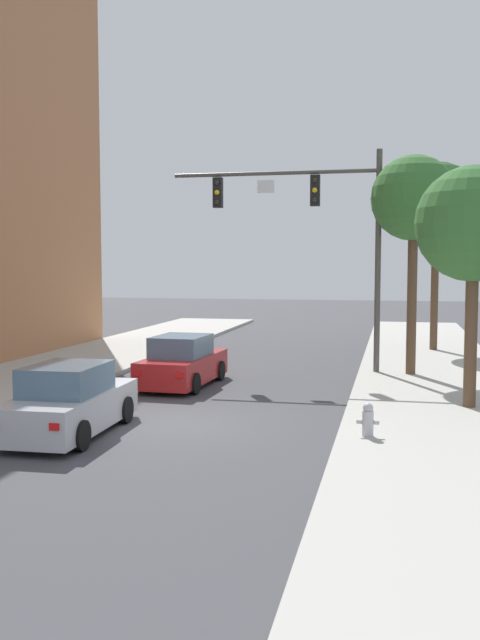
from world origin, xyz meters
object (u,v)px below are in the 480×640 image
traffic_signal_mast (317,219)px  car_following_silver (69,403)px  car_lead_red (183,363)px  street_tree_second (414,200)px  fire_hydrant (368,420)px  street_tree_nearest (474,225)px  street_tree_third (436,207)px

traffic_signal_mast → car_following_silver: 11.83m
car_following_silver → car_lead_red: bearing=84.7°
car_following_silver → street_tree_second: (7.63, 9.68, 5.19)m
car_following_silver → fire_hydrant: car_following_silver is taller
street_tree_nearest → street_tree_third: street_tree_third is taller
traffic_signal_mast → fire_hydrant: bearing=-77.1°
traffic_signal_mast → car_lead_red: size_ratio=1.74×
street_tree_second → car_following_silver: bearing=-128.2°
fire_hydrant → traffic_signal_mast: bearing=102.9°
traffic_signal_mast → street_tree_third: bearing=58.1°
traffic_signal_mast → street_tree_third: 8.22m
traffic_signal_mast → street_tree_nearest: 7.20m
car_lead_red → street_tree_third: size_ratio=0.54×
traffic_signal_mast → street_tree_second: size_ratio=1.04×
fire_hydrant → street_tree_nearest: (2.44, 3.74, 4.28)m
fire_hydrant → street_tree_second: size_ratio=0.10×
traffic_signal_mast → street_tree_second: bearing=-4.6°
car_following_silver → street_tree_nearest: (8.98, 4.40, 4.07)m
car_following_silver → street_tree_nearest: bearing=26.1°
traffic_signal_mast → street_tree_nearest: (4.56, -5.53, -0.58)m
fire_hydrant → street_tree_third: street_tree_third is taller
car_lead_red → street_tree_second: 9.25m
street_tree_nearest → traffic_signal_mast: bearing=129.5°
traffic_signal_mast → street_tree_second: (3.21, -0.26, 0.54)m
fire_hydrant → street_tree_nearest: street_tree_nearest is taller
street_tree_second → traffic_signal_mast: bearing=175.4°
car_lead_red → street_tree_third: 14.22m
street_tree_third → car_lead_red: bearing=-128.3°
street_tree_nearest → street_tree_third: bearing=91.1°
traffic_signal_mast → street_tree_nearest: size_ratio=1.22×
car_following_silver → fire_hydrant: size_ratio=5.94×
car_lead_red → car_following_silver: (-0.61, -6.60, 0.00)m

